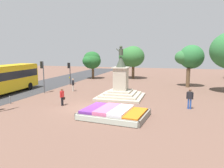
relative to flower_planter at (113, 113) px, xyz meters
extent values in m
plane|color=brown|center=(-2.97, 1.87, -0.30)|extent=(93.98, 93.98, 0.00)
cube|color=#38281C|center=(0.06, 0.05, -0.10)|extent=(4.91, 3.69, 0.41)
cube|color=gray|center=(-0.11, -1.60, -0.08)|extent=(4.79, 0.60, 0.45)
cube|color=gray|center=(0.23, 1.70, -0.08)|extent=(4.79, 0.60, 0.45)
cube|color=gray|center=(-2.28, 0.30, -0.08)|extent=(0.46, 3.41, 0.45)
cube|color=gray|center=(2.40, -0.19, -0.08)|extent=(0.46, 3.41, 0.45)
cube|color=#72339E|center=(-1.58, 0.22, 0.22)|extent=(1.41, 3.12, 0.21)
cube|color=#D86699|center=(-0.49, 0.11, 0.25)|extent=(1.41, 3.12, 0.27)
cube|color=white|center=(0.61, -0.01, 0.25)|extent=(1.41, 3.12, 0.27)
cube|color=orange|center=(1.70, -0.12, 0.17)|extent=(1.41, 3.12, 0.11)
cube|color=#B2BCAD|center=(-0.12, -1.65, -0.07)|extent=(4.56, 0.68, 0.37)
cube|color=#AFA591|center=(-1.11, 6.93, -0.20)|extent=(4.65, 4.65, 0.20)
cube|color=#B2A893|center=(-1.11, 6.93, 0.00)|extent=(3.85, 3.85, 0.20)
cube|color=#B2A893|center=(-1.11, 6.93, 0.20)|extent=(3.06, 3.06, 0.20)
cube|color=#B3A994|center=(-1.11, 6.93, 0.40)|extent=(2.26, 2.26, 0.20)
cube|color=#B2A893|center=(-1.11, 6.93, 1.65)|extent=(1.38, 1.38, 2.31)
cube|color=#B2A893|center=(-1.11, 6.93, 2.87)|extent=(1.62, 1.62, 0.12)
cone|color=#384233|center=(-1.11, 6.93, 3.53)|extent=(1.03, 1.03, 1.20)
cylinder|color=#384233|center=(-1.11, 6.93, 4.48)|extent=(0.44, 0.44, 0.70)
sphere|color=#384233|center=(-1.11, 6.93, 4.98)|extent=(0.31, 0.31, 0.31)
cylinder|color=#384233|center=(-1.38, 6.99, 4.62)|extent=(0.58, 0.22, 0.50)
cylinder|color=#4C5156|center=(-10.28, 6.81, 1.55)|extent=(0.12, 0.12, 3.71)
cube|color=black|center=(-10.48, 6.83, 3.01)|extent=(0.26, 0.30, 0.80)
cylinder|color=#4B0808|center=(-10.61, 6.84, 3.27)|extent=(0.04, 0.14, 0.14)
cylinder|color=yellow|center=(-10.61, 6.84, 3.01)|extent=(0.04, 0.14, 0.14)
cylinder|color=#0D4211|center=(-10.61, 6.84, 2.74)|extent=(0.04, 0.14, 0.14)
cylinder|color=#2D2D33|center=(-10.28, 13.53, 1.30)|extent=(0.12, 0.12, 3.21)
cube|color=black|center=(-10.48, 13.52, 2.51)|extent=(0.26, 0.30, 0.80)
cylinder|color=#4B0808|center=(-10.62, 13.51, 2.77)|extent=(0.04, 0.14, 0.14)
cylinder|color=#543E08|center=(-10.62, 13.51, 2.51)|extent=(0.04, 0.14, 0.14)
cylinder|color=green|center=(-10.62, 13.51, 2.24)|extent=(0.04, 0.14, 0.14)
cube|color=gold|center=(-10.38, 13.53, 0.75)|extent=(0.11, 0.17, 0.20)
cube|color=gold|center=(-14.43, 4.92, 1.44)|extent=(2.98, 10.70, 2.78)
cube|color=black|center=(-14.43, 4.92, 1.86)|extent=(2.99, 10.38, 0.89)
cube|color=#B79214|center=(-14.43, 4.92, 2.88)|extent=(2.92, 10.48, 0.10)
cylinder|color=black|center=(-15.74, 8.31, 0.15)|extent=(0.32, 0.91, 0.90)
cylinder|color=black|center=(-13.45, 8.41, 0.15)|extent=(0.32, 0.91, 0.90)
cylinder|color=black|center=(-5.37, 2.00, 0.09)|extent=(0.13, 0.13, 0.79)
cylinder|color=black|center=(-5.37, 2.18, 0.09)|extent=(0.13, 0.13, 0.79)
cube|color=red|center=(-5.37, 2.09, 0.76)|extent=(0.22, 0.38, 0.56)
cylinder|color=red|center=(-5.37, 1.85, 0.74)|extent=(0.09, 0.09, 0.53)
cylinder|color=red|center=(-5.37, 2.33, 0.74)|extent=(0.09, 0.09, 0.53)
sphere|color=brown|center=(-5.37, 2.09, 1.17)|extent=(0.20, 0.20, 0.20)
cube|color=black|center=(-5.37, 2.39, 0.29)|extent=(0.12, 0.28, 0.22)
cylinder|color=beige|center=(-7.55, 8.78, 0.09)|extent=(0.13, 0.13, 0.78)
cylinder|color=beige|center=(-7.60, 8.95, 0.09)|extent=(0.13, 0.13, 0.78)
cube|color=black|center=(-7.58, 8.86, 0.76)|extent=(0.32, 0.43, 0.55)
cylinder|color=black|center=(-7.51, 8.63, 0.73)|extent=(0.09, 0.09, 0.52)
cylinder|color=black|center=(-7.65, 9.09, 0.73)|extent=(0.09, 0.09, 0.52)
sphere|color=tan|center=(-7.58, 8.86, 1.16)|extent=(0.20, 0.20, 0.20)
cylinder|color=#264CA5|center=(5.70, 3.97, 0.14)|extent=(0.13, 0.13, 0.88)
cylinder|color=#264CA5|center=(5.52, 4.01, 0.14)|extent=(0.13, 0.13, 0.88)
cube|color=black|center=(5.61, 3.99, 0.89)|extent=(0.42, 0.29, 0.62)
cylinder|color=black|center=(5.85, 3.94, 0.86)|extent=(0.09, 0.09, 0.59)
cylinder|color=black|center=(5.38, 4.04, 0.86)|extent=(0.09, 0.09, 0.59)
sphere|color=brown|center=(5.61, 3.99, 1.34)|extent=(0.23, 0.23, 0.23)
cylinder|color=slate|center=(-10.36, 1.33, 0.03)|extent=(0.11, 0.11, 0.67)
sphere|color=slate|center=(-10.36, 1.33, 0.40)|extent=(0.12, 0.12, 0.12)
cylinder|color=brown|center=(-9.66, 21.19, 0.73)|extent=(0.44, 0.44, 2.07)
ellipsoid|color=#215E28|center=(-10.03, 20.55, 2.85)|extent=(2.50, 2.44, 1.99)
ellipsoid|color=#235D28|center=(-9.76, 20.96, 2.85)|extent=(3.20, 2.98, 2.76)
ellipsoid|color=#205825|center=(-9.78, 21.11, 3.28)|extent=(2.96, 2.71, 2.44)
cylinder|color=brown|center=(6.11, 15.88, 0.99)|extent=(0.51, 0.51, 2.58)
ellipsoid|color=#306B36|center=(5.54, 16.47, 3.72)|extent=(2.58, 2.41, 2.01)
ellipsoid|color=#2A6A36|center=(6.46, 16.52, 3.80)|extent=(3.30, 3.08, 3.22)
cylinder|color=brown|center=(-2.78, 23.25, 0.80)|extent=(0.48, 0.48, 2.19)
ellipsoid|color=#306B32|center=(-2.79, 22.98, 3.61)|extent=(4.01, 3.98, 3.65)
ellipsoid|color=#2D6930|center=(-3.32, 23.54, 3.51)|extent=(4.29, 3.77, 3.51)
camera|label=1|loc=(4.22, -15.17, 4.60)|focal=35.00mm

